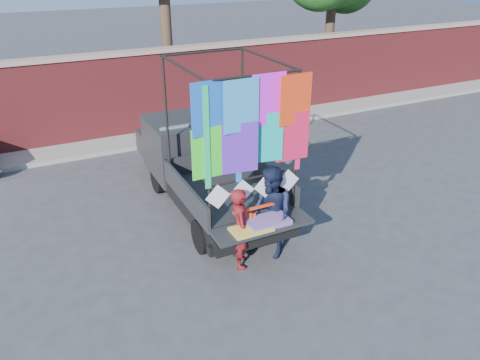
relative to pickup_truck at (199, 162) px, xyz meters
name	(u,v)px	position (x,y,z in m)	size (l,w,h in m)	color
ground	(256,239)	(0.30, -2.25, -0.87)	(90.00, 90.00, 0.00)	#38383A
brick_wall	(151,91)	(0.30, 4.75, 0.45)	(30.00, 0.45, 2.61)	maroon
curb	(161,137)	(0.30, 4.05, -0.81)	(30.00, 1.20, 0.12)	gray
pickup_truck	(199,162)	(0.00, 0.00, 0.00)	(2.19, 5.51, 3.47)	black
woman	(240,228)	(-0.34, -2.87, -0.09)	(0.57, 0.37, 1.56)	maroon
man	(271,213)	(0.33, -2.80, 0.02)	(0.87, 0.68, 1.79)	#151C36
streamer_bundle	(252,218)	(-0.11, -2.85, 0.04)	(0.92, 0.06, 0.64)	#F2330D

